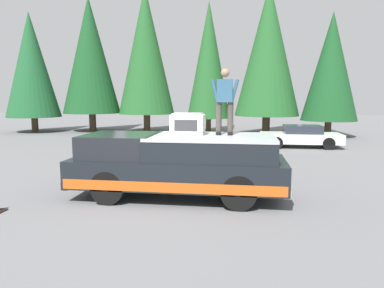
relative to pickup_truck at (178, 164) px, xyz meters
name	(u,v)px	position (x,y,z in m)	size (l,w,h in m)	color
ground_plane	(161,200)	(-0.36, 0.39, -0.87)	(90.00, 90.00, 0.00)	slate
pickup_truck	(178,164)	(0.00, 0.00, 0.00)	(2.01, 5.54, 1.65)	black
compressor_unit	(188,124)	(0.15, -0.23, 1.05)	(0.65, 0.84, 0.56)	silver
person_on_truck_bed	(225,100)	(0.21, -1.18, 1.68)	(0.29, 0.72, 1.69)	#423D38
parked_car_white	(301,136)	(9.92, -4.71, -0.29)	(1.64, 4.10, 1.16)	white
conifer_far_left	(331,67)	(15.19, -7.31, 3.68)	(3.57, 3.57, 8.05)	#4C3826
conifer_left	(268,50)	(16.19, -3.34, 4.93)	(4.45, 4.45, 10.31)	#4C3826
conifer_center_left	(209,61)	(17.20, 0.84, 4.41)	(3.21, 3.21, 9.52)	#4C3826
conifer_center_right	(146,51)	(17.03, 5.56, 5.16)	(4.19, 4.19, 10.73)	#4C3826
conifer_right	(90,56)	(16.70, 9.80, 4.84)	(4.30, 4.30, 10.06)	#4C3826
conifer_far_right	(31,65)	(15.44, 13.85, 4.09)	(3.92, 3.92, 8.81)	#4C3826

